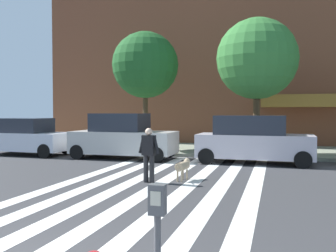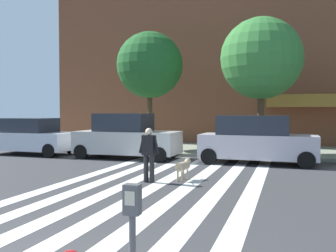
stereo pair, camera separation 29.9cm
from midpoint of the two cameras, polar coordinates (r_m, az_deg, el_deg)
The scene contains 11 objects.
ground_plane at distance 11.25m, azimuth -2.61°, elevation -8.72°, with size 160.00×160.00×0.00m, color #353538.
sidewalk_far at distance 20.51m, azimuth 6.88°, elevation -3.59°, with size 80.00×6.00×0.15m, color gray.
crosswalk_stripes at distance 11.11m, azimuth -0.56°, elevation -8.83°, with size 5.85×12.78×0.01m.
parking_meter_third_along at distance 3.33m, azimuth -2.78°, elevation -17.01°, with size 0.14×0.11×1.36m.
parked_car_near_curb at distance 19.77m, azimuth -19.64°, elevation -1.56°, with size 4.28×2.10×1.82m.
parked_car_behind_first at distance 17.13m, azimuth -5.84°, elevation -1.72°, with size 4.70×2.03×2.06m.
parked_car_third_in_line at distance 15.74m, azimuth 13.88°, elevation -2.11°, with size 4.67×2.01×1.98m.
street_tree_nearest at distance 19.99m, azimuth -2.37°, elevation 9.23°, with size 3.50×3.50×6.20m.
street_tree_middle at distance 18.12m, azimuth 14.49°, elevation 9.90°, with size 3.78×3.78×6.34m.
pedestrian_dog_walker at distance 11.26m, azimuth -2.16°, elevation -3.94°, with size 0.71×0.29×1.64m.
dog_on_leash at distance 11.65m, azimuth 3.10°, elevation -6.13°, with size 0.35×1.01×0.65m.
Camera 2 is at (3.99, -3.62, 2.12)m, focal length 39.98 mm.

